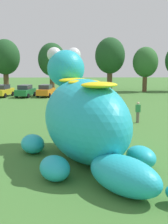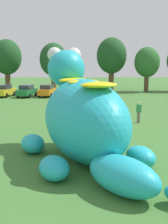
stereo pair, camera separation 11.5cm
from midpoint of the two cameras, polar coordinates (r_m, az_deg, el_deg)
The scene contains 12 objects.
ground_plane at distance 15.64m, azimuth -0.41°, elevation -8.19°, with size 160.00×160.00×0.00m, color #427533.
giant_inflatable_creature at distance 14.22m, azimuth 0.38°, elevation -1.33°, with size 8.22×10.04×5.70m.
car_yellow at distance 42.69m, azimuth -15.39°, elevation 4.10°, with size 2.51×4.35×1.72m.
car_green at distance 41.65m, azimuth -11.18°, elevation 4.13°, with size 2.53×4.36×1.72m.
car_orange at distance 41.62m, azimuth -7.20°, elevation 4.23°, with size 2.47×4.33×1.72m.
tree_mid_left at distance 50.73m, azimuth -14.98°, elevation 10.41°, with size 4.89×4.89×8.68m.
tree_centre_left at distance 48.60m, azimuth -6.02°, elevation 10.24°, with size 4.53×4.53×8.04m.
tree_centre at distance 50.21m, azimuth 5.55°, elevation 10.98°, with size 5.10×5.10×9.05m.
tree_centre_right at distance 49.44m, azimuth 12.45°, elevation 9.57°, with size 4.17×4.17×7.40m.
spectator_near_inflatable at distance 23.63m, azimuth 10.92°, elevation -0.09°, with size 0.38×0.26×1.71m.
spectator_mid_field at distance 38.06m, azimuth 3.66°, elevation 3.76°, with size 0.38×0.26×1.71m.
spectator_by_cars at distance 27.45m, azimuth 1.76°, elevation 1.45°, with size 0.38×0.26×1.71m.
Camera 2 is at (-0.05, -14.88, 4.83)m, focal length 46.12 mm.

